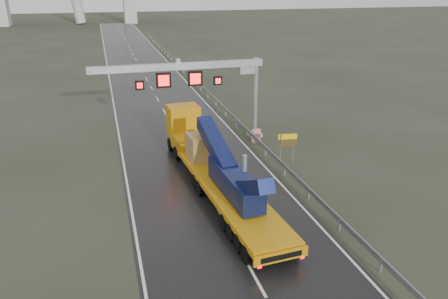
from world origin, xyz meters
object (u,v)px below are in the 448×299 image
object	(u,v)px
exit_sign_pair	(287,143)
striped_barrier	(256,136)
sign_gantry	(203,79)
heavy_haul_truck	(209,157)

from	to	relation	value
exit_sign_pair	striped_barrier	size ratio (longest dim) A/B	2.09
sign_gantry	exit_sign_pair	size ratio (longest dim) A/B	5.90
heavy_haul_truck	striped_barrier	distance (m)	8.91
sign_gantry	heavy_haul_truck	bearing A→B (deg)	-100.70
exit_sign_pair	striped_barrier	world-z (taller)	exit_sign_pair
sign_gantry	heavy_haul_truck	world-z (taller)	sign_gantry
sign_gantry	striped_barrier	size ratio (longest dim) A/B	12.34
heavy_haul_truck	exit_sign_pair	world-z (taller)	heavy_haul_truck
sign_gantry	exit_sign_pair	xyz separation A→B (m)	(5.00, -7.00, -3.85)
heavy_haul_truck	exit_sign_pair	bearing A→B (deg)	6.89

